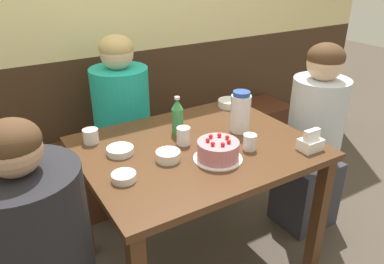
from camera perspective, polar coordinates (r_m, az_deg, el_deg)
ground_plane at (r=2.30m, az=0.60°, el=-19.29°), size 12.00×12.00×0.00m
back_wall at (r=2.61m, az=-12.11°, el=16.80°), size 4.80×0.04×2.50m
bench_seat at (r=2.75m, az=-8.60°, el=-5.05°), size 2.75×0.38×0.47m
dining_table at (r=1.89m, az=0.69°, el=-4.92°), size 1.11×0.88×0.77m
birthday_cake at (r=1.70m, az=3.99°, el=-2.83°), size 0.23×0.23×0.11m
water_pitcher at (r=1.96m, az=7.40°, el=3.05°), size 0.10×0.10×0.22m
soju_bottle at (r=1.93m, az=-2.24°, el=2.45°), size 0.06×0.06×0.20m
napkin_holder at (r=1.87m, az=17.63°, el=-1.53°), size 0.11×0.08×0.11m
bowl_soup_white at (r=1.58m, az=-10.34°, el=-6.76°), size 0.10×0.10×0.03m
bowl_rice_small at (r=1.79m, az=-10.89°, el=-2.79°), size 0.13×0.13×0.03m
bowl_side_dish at (r=2.32m, az=5.82°, el=4.40°), size 0.15×0.15×0.04m
bowl_sauce_shallow at (r=1.70m, az=-3.65°, el=-3.63°), size 0.11×0.11×0.04m
glass_water_tall at (r=1.92m, az=-15.18°, el=-0.59°), size 0.08×0.08×0.07m
glass_tumbler_short at (r=1.81m, az=8.79°, el=-1.52°), size 0.07×0.07×0.08m
glass_shot_small at (r=1.83m, az=-1.31°, el=-0.59°), size 0.07×0.07×0.09m
person_teal_shirt at (r=2.44m, az=-10.40°, el=0.08°), size 0.35×0.35×1.20m
person_pale_blue_shirt at (r=2.40m, az=17.90°, el=-1.80°), size 0.34×0.32×1.19m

